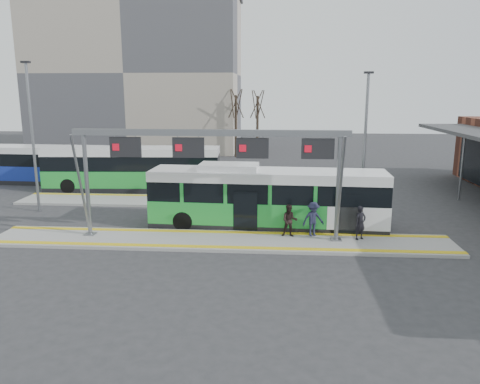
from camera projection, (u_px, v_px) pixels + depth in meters
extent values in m
plane|color=#2D2D30|center=(220.00, 242.00, 22.38)|extent=(120.00, 120.00, 0.00)
cube|color=gray|center=(220.00, 241.00, 22.36)|extent=(22.00, 3.00, 0.15)
cube|color=gray|center=(173.00, 201.00, 30.45)|extent=(20.00, 3.00, 0.15)
cube|color=gold|center=(223.00, 232.00, 23.47)|extent=(22.00, 0.35, 0.02)
cube|color=gold|center=(217.00, 247.00, 21.23)|extent=(22.00, 0.35, 0.02)
cube|color=gold|center=(177.00, 196.00, 31.55)|extent=(20.00, 0.35, 0.02)
cylinder|color=slate|center=(87.00, 184.00, 22.57)|extent=(0.20, 0.20, 5.05)
cube|color=slate|center=(90.00, 234.00, 23.10)|extent=(0.50, 0.50, 0.06)
cylinder|color=slate|center=(81.00, 187.00, 21.89)|extent=(0.12, 1.46, 4.90)
cylinder|color=slate|center=(338.00, 188.00, 21.71)|extent=(0.20, 0.20, 5.05)
cube|color=slate|center=(336.00, 239.00, 22.24)|extent=(0.50, 0.50, 0.06)
cylinder|color=slate|center=(340.00, 191.00, 21.03)|extent=(0.12, 1.46, 4.90)
cube|color=slate|center=(209.00, 133.00, 21.61)|extent=(13.00, 0.25, 0.30)
cube|color=black|center=(126.00, 147.00, 22.04)|extent=(1.50, 0.12, 0.95)
cube|color=red|center=(116.00, 147.00, 22.00)|extent=(0.32, 0.02, 0.32)
cube|color=black|center=(188.00, 148.00, 21.83)|extent=(1.50, 0.12, 0.95)
cube|color=red|center=(179.00, 148.00, 21.79)|extent=(0.32, 0.02, 0.32)
cube|color=black|center=(252.00, 148.00, 21.61)|extent=(1.50, 0.12, 0.95)
cube|color=red|center=(243.00, 148.00, 21.58)|extent=(0.32, 0.02, 0.32)
cube|color=black|center=(318.00, 149.00, 21.40)|extent=(1.50, 0.12, 0.95)
cube|color=red|center=(308.00, 149.00, 21.36)|extent=(0.32, 0.02, 0.32)
cylinder|color=slate|center=(462.00, 168.00, 30.62)|extent=(0.14, 0.14, 4.30)
cube|color=#A39888|center=(139.00, 75.00, 56.56)|extent=(24.00, 12.00, 18.00)
cube|color=black|center=(267.00, 224.00, 24.85)|extent=(12.34, 3.16, 0.36)
cube|color=green|center=(267.00, 210.00, 24.69)|extent=(12.34, 3.16, 1.17)
cube|color=black|center=(267.00, 190.00, 24.46)|extent=(12.33, 3.09, 1.02)
cube|color=white|center=(268.00, 175.00, 24.30)|extent=(12.34, 3.16, 0.51)
cube|color=orange|center=(388.00, 180.00, 23.61)|extent=(0.13, 1.82, 0.29)
cube|color=white|center=(229.00, 167.00, 24.45)|extent=(3.14, 1.96, 0.31)
cylinder|color=black|center=(183.00, 221.00, 24.17)|extent=(1.03, 0.35, 1.02)
cylinder|color=black|center=(193.00, 210.00, 26.40)|extent=(1.03, 0.35, 1.02)
cylinder|color=black|center=(339.00, 226.00, 23.24)|extent=(1.03, 0.35, 1.02)
cylinder|color=black|center=(336.00, 214.00, 25.47)|extent=(1.03, 0.35, 1.02)
cube|color=black|center=(134.00, 187.00, 34.16)|extent=(12.60, 3.35, 0.36)
cube|color=green|center=(133.00, 177.00, 34.00)|extent=(12.60, 3.35, 1.20)
cube|color=black|center=(133.00, 162.00, 33.76)|extent=(12.60, 3.27, 1.04)
cube|color=white|center=(132.00, 151.00, 33.60)|extent=(12.60, 3.35, 0.52)
cylinder|color=black|center=(68.00, 186.00, 33.01)|extent=(1.06, 0.37, 1.04)
cylinder|color=black|center=(80.00, 180.00, 35.31)|extent=(1.06, 0.37, 1.04)
cylinder|color=black|center=(183.00, 186.00, 32.88)|extent=(1.06, 0.37, 1.04)
cylinder|color=black|center=(187.00, 180.00, 35.18)|extent=(1.06, 0.37, 1.04)
cube|color=black|center=(32.00, 180.00, 36.91)|extent=(11.18, 2.85, 0.34)
cube|color=#192E96|center=(31.00, 171.00, 36.76)|extent=(11.18, 2.85, 1.11)
cube|color=black|center=(30.00, 158.00, 36.54)|extent=(11.17, 2.78, 0.96)
cube|color=white|center=(29.00, 149.00, 36.39)|extent=(11.18, 2.85, 0.48)
cylinder|color=black|center=(66.00, 180.00, 35.44)|extent=(0.97, 0.32, 0.96)
cylinder|color=black|center=(78.00, 175.00, 37.54)|extent=(0.97, 0.32, 0.96)
imported|color=black|center=(360.00, 223.00, 22.20)|extent=(0.71, 0.64, 1.62)
imported|color=black|center=(290.00, 221.00, 22.63)|extent=(0.78, 0.62, 1.58)
imported|color=#1F2138|center=(313.00, 219.00, 22.72)|extent=(1.24, 0.96, 1.69)
cylinder|color=#382B21|center=(236.00, 127.00, 50.47)|extent=(0.28, 0.28, 6.65)
cylinder|color=#382B21|center=(257.00, 126.00, 51.21)|extent=(0.28, 0.28, 6.55)
cylinder|color=#382B21|center=(80.00, 121.00, 53.81)|extent=(0.28, 0.28, 7.40)
cylinder|color=slate|center=(33.00, 139.00, 27.22)|extent=(0.16, 0.16, 8.68)
cube|color=black|center=(26.00, 62.00, 26.30)|extent=(0.50, 0.25, 0.12)
cylinder|color=slate|center=(365.00, 147.00, 26.16)|extent=(0.16, 0.16, 8.07)
cube|color=black|center=(369.00, 72.00, 25.31)|extent=(0.50, 0.25, 0.12)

